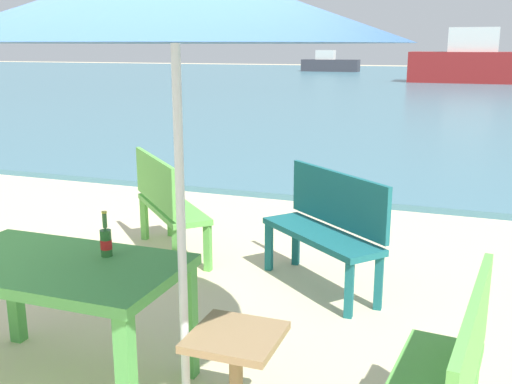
% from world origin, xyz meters
% --- Properties ---
extents(sea_water, '(120.00, 50.00, 0.08)m').
position_xyz_m(sea_water, '(0.00, 30.00, 0.04)').
color(sea_water, teal).
rests_on(sea_water, ground_plane).
extents(picnic_table_green, '(1.40, 0.80, 0.76)m').
position_xyz_m(picnic_table_green, '(-0.52, 0.48, 0.65)').
color(picnic_table_green, '#4C9E47').
rests_on(picnic_table_green, ground_plane).
extents(beer_bottle_amber, '(0.07, 0.07, 0.26)m').
position_xyz_m(beer_bottle_amber, '(-0.31, 0.66, 0.85)').
color(beer_bottle_amber, '#2D662D').
rests_on(beer_bottle_amber, picnic_table_green).
extents(patio_umbrella, '(2.10, 2.10, 2.30)m').
position_xyz_m(patio_umbrella, '(0.32, 0.37, 2.12)').
color(patio_umbrella, silver).
rests_on(patio_umbrella, ground_plane).
extents(side_table_wood, '(0.44, 0.44, 0.54)m').
position_xyz_m(side_table_wood, '(0.57, 0.43, 0.35)').
color(side_table_wood, '#9E7A51').
rests_on(side_table_wood, ground_plane).
extents(bench_teal_center, '(1.15, 1.04, 0.95)m').
position_xyz_m(bench_teal_center, '(0.56, 2.43, 0.54)').
color(bench_teal_center, '#196066').
rests_on(bench_teal_center, ground_plane).
extents(bench_green_left, '(1.10, 1.10, 0.95)m').
position_xyz_m(bench_green_left, '(-1.03, 2.66, 0.54)').
color(bench_green_left, '#60B24C').
rests_on(bench_green_left, ground_plane).
extents(boat_fishing_trawler, '(7.53, 2.05, 2.74)m').
position_xyz_m(boat_fishing_trawler, '(1.82, 30.88, 1.06)').
color(boat_fishing_trawler, maroon).
rests_on(boat_fishing_trawler, sea_water).
extents(boat_tanker, '(4.19, 1.14, 1.52)m').
position_xyz_m(boat_tanker, '(-8.70, 41.82, 0.63)').
color(boat_tanker, '#38383F').
rests_on(boat_tanker, sea_water).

